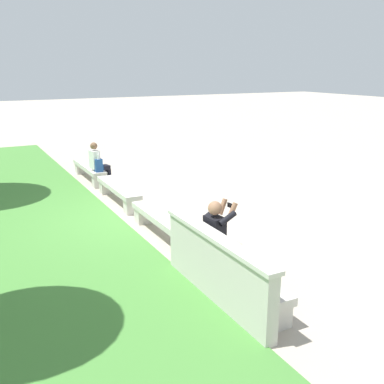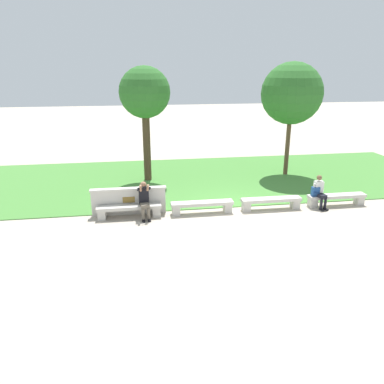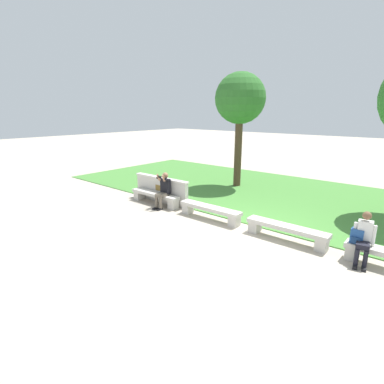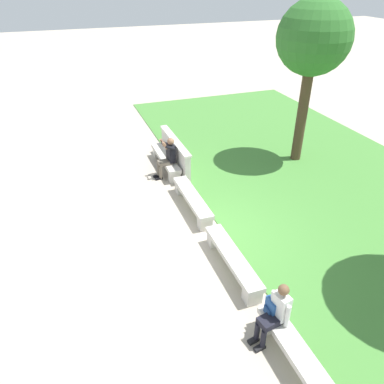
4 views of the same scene
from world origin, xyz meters
name	(u,v)px [view 3 (image 3 of 4)]	position (x,y,z in m)	size (l,w,h in m)	color
ground_plane	(244,229)	(0.00, 0.00, 0.00)	(80.00, 80.00, 0.00)	#B2A593
grass_strip	(299,198)	(0.00, 4.38, 0.01)	(22.32, 8.00, 0.03)	#478438
bench_main	(155,196)	(-4.01, 0.00, 0.31)	(2.31, 0.40, 0.45)	beige
bench_near	(210,210)	(-1.34, 0.00, 0.31)	(2.31, 0.40, 0.45)	beige
bench_mid	(286,230)	(1.34, 0.00, 0.31)	(2.31, 0.40, 0.45)	beige
backrest_wall_with_plaque	(161,189)	(-4.01, 0.34, 0.52)	(2.74, 0.24, 1.01)	beige
person_photographer	(163,188)	(-3.45, -0.08, 0.74)	(0.50, 0.75, 1.32)	black
person_distant	(364,237)	(3.23, -0.07, 0.67)	(0.47, 0.71, 1.26)	black
backpack	(357,236)	(3.08, -0.03, 0.63)	(0.28, 0.24, 0.43)	#234C8C
tree_left_background	(240,100)	(-3.14, 4.57, 4.01)	(2.30, 2.30, 5.23)	#4C3826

